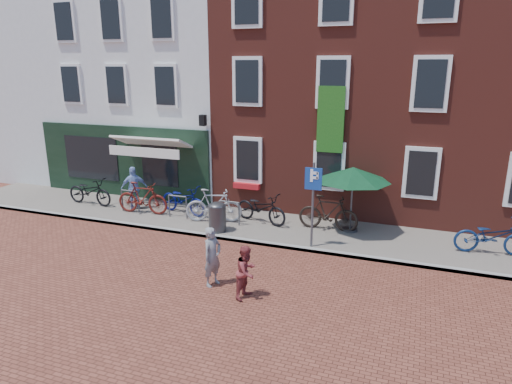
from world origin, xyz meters
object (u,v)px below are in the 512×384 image
(boy, at_px, (246,272))
(bicycle_0, at_px, (90,191))
(bicycle_4, at_px, (261,208))
(bicycle_6, at_px, (492,236))
(parking_sign, at_px, (313,192))
(cafe_person, at_px, (134,188))
(parasol, at_px, (353,172))
(bicycle_3, at_px, (214,205))
(bicycle_2, at_px, (183,199))
(bicycle_5, at_px, (328,213))
(woman, at_px, (212,257))
(litter_bin, at_px, (217,215))
(bicycle_1, at_px, (142,198))

(boy, distance_m, bicycle_0, 9.45)
(bicycle_4, bearing_deg, bicycle_6, -75.61)
(parking_sign, distance_m, cafe_person, 7.30)
(parasol, xyz_separation_m, bicycle_0, (-9.97, -0.55, -1.47))
(parasol, xyz_separation_m, bicycle_3, (-4.58, -0.72, -1.41))
(parking_sign, xyz_separation_m, bicycle_2, (-5.13, 1.45, -1.17))
(bicycle_5, bearing_deg, woman, 156.62)
(parasol, relative_size, woman, 1.57)
(parking_sign, distance_m, bicycle_0, 9.24)
(litter_bin, relative_size, bicycle_1, 0.53)
(parasol, height_order, bicycle_5, parasol)
(cafe_person, relative_size, bicycle_0, 0.81)
(bicycle_2, xyz_separation_m, bicycle_6, (10.11, -0.20, 0.00))
(litter_bin, distance_m, woman, 3.56)
(bicycle_4, xyz_separation_m, bicycle_5, (2.31, 0.08, 0.06))
(litter_bin, distance_m, bicycle_1, 3.41)
(litter_bin, xyz_separation_m, bicycle_3, (-0.49, 0.79, 0.05))
(boy, relative_size, bicycle_0, 0.65)
(bicycle_5, relative_size, bicycle_6, 0.97)
(bicycle_3, distance_m, bicycle_4, 1.64)
(cafe_person, bearing_deg, boy, 108.99)
(litter_bin, distance_m, parking_sign, 3.41)
(parking_sign, height_order, parasol, parking_sign)
(woman, bearing_deg, bicycle_4, 22.20)
(litter_bin, bearing_deg, bicycle_3, 122.12)
(cafe_person, bearing_deg, bicycle_5, 147.30)
(bicycle_1, bearing_deg, bicycle_6, -93.20)
(cafe_person, distance_m, bicycle_2, 2.02)
(bicycle_3, distance_m, bicycle_6, 8.67)
(woman, distance_m, bicycle_2, 5.60)
(bicycle_5, bearing_deg, parking_sign, 173.34)
(woman, bearing_deg, bicycle_1, 67.94)
(bicycle_0, distance_m, bicycle_6, 14.06)
(bicycle_4, bearing_deg, parking_sign, -108.82)
(bicycle_0, bearing_deg, bicycle_2, -82.80)
(parasol, height_order, bicycle_1, parasol)
(bicycle_6, bearing_deg, bicycle_0, 83.29)
(parasol, bearing_deg, bicycle_4, -175.46)
(bicycle_6, bearing_deg, bicycle_5, 79.18)
(bicycle_1, bearing_deg, woman, -135.00)
(woman, bearing_deg, bicycle_6, -39.40)
(boy, xyz_separation_m, bicycle_5, (0.97, 4.91, 0.04))
(bicycle_0, height_order, bicycle_5, bicycle_5)
(parasol, relative_size, bicycle_4, 1.19)
(parasol, distance_m, bicycle_2, 6.20)
(parasol, relative_size, boy, 1.84)
(bicycle_1, distance_m, bicycle_4, 4.43)
(litter_bin, xyz_separation_m, parking_sign, (3.20, -0.23, 1.16))
(woman, xyz_separation_m, bicycle_2, (-3.32, 4.50, -0.14))
(litter_bin, xyz_separation_m, boy, (2.41, -3.56, 0.01))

